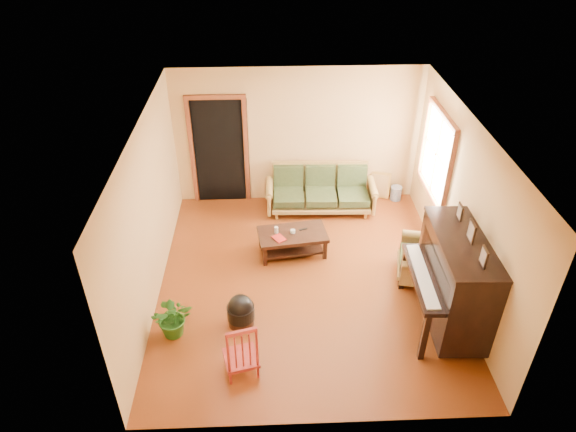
{
  "coord_description": "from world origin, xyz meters",
  "views": [
    {
      "loc": [
        -0.53,
        -6.08,
        5.34
      ],
      "look_at": [
        -0.27,
        0.2,
        1.1
      ],
      "focal_mm": 32.0,
      "sensor_mm": 36.0,
      "label": 1
    }
  ],
  "objects_px": {
    "footstool": "(241,314)",
    "potted_plant": "(173,317)",
    "armchair": "(422,255)",
    "red_chair": "(240,346)",
    "coffee_table": "(292,243)",
    "sofa": "(321,190)",
    "ceramic_crock": "(396,193)",
    "piano": "(455,282)"
  },
  "relations": [
    {
      "from": "ceramic_crock",
      "to": "footstool",
      "type": "bearing_deg",
      "value": -132.08
    },
    {
      "from": "footstool",
      "to": "potted_plant",
      "type": "relative_size",
      "value": 0.63
    },
    {
      "from": "coffee_table",
      "to": "red_chair",
      "type": "bearing_deg",
      "value": -107.69
    },
    {
      "from": "red_chair",
      "to": "footstool",
      "type": "bearing_deg",
      "value": 78.12
    },
    {
      "from": "sofa",
      "to": "coffee_table",
      "type": "relative_size",
      "value": 1.78
    },
    {
      "from": "armchair",
      "to": "piano",
      "type": "xyz_separation_m",
      "value": [
        0.15,
        -0.98,
        0.29
      ]
    },
    {
      "from": "armchair",
      "to": "ceramic_crock",
      "type": "xyz_separation_m",
      "value": [
        0.12,
        2.28,
        -0.28
      ]
    },
    {
      "from": "red_chair",
      "to": "ceramic_crock",
      "type": "bearing_deg",
      "value": 40.48
    },
    {
      "from": "sofa",
      "to": "armchair",
      "type": "distance_m",
      "value": 2.4
    },
    {
      "from": "sofa",
      "to": "coffee_table",
      "type": "bearing_deg",
      "value": -112.78
    },
    {
      "from": "coffee_table",
      "to": "footstool",
      "type": "height_order",
      "value": "coffee_table"
    },
    {
      "from": "armchair",
      "to": "red_chair",
      "type": "xyz_separation_m",
      "value": [
        -2.75,
        -1.74,
        0.02
      ]
    },
    {
      "from": "armchair",
      "to": "footstool",
      "type": "relative_size",
      "value": 2.18
    },
    {
      "from": "armchair",
      "to": "piano",
      "type": "height_order",
      "value": "piano"
    },
    {
      "from": "sofa",
      "to": "footstool",
      "type": "relative_size",
      "value": 5.14
    },
    {
      "from": "coffee_table",
      "to": "red_chair",
      "type": "height_order",
      "value": "red_chair"
    },
    {
      "from": "sofa",
      "to": "piano",
      "type": "height_order",
      "value": "piano"
    },
    {
      "from": "ceramic_crock",
      "to": "armchair",
      "type": "bearing_deg",
      "value": -92.96
    },
    {
      "from": "sofa",
      "to": "ceramic_crock",
      "type": "xyz_separation_m",
      "value": [
        1.51,
        0.32,
        -0.29
      ]
    },
    {
      "from": "footstool",
      "to": "ceramic_crock",
      "type": "xyz_separation_m",
      "value": [
        2.9,
        3.21,
        -0.05
      ]
    },
    {
      "from": "coffee_table",
      "to": "potted_plant",
      "type": "relative_size",
      "value": 1.82
    },
    {
      "from": "ceramic_crock",
      "to": "coffee_table",
      "type": "bearing_deg",
      "value": -142.48
    },
    {
      "from": "footstool",
      "to": "piano",
      "type": "bearing_deg",
      "value": -0.95
    },
    {
      "from": "piano",
      "to": "red_chair",
      "type": "bearing_deg",
      "value": -163.14
    },
    {
      "from": "armchair",
      "to": "coffee_table",
      "type": "bearing_deg",
      "value": 174.42
    },
    {
      "from": "sofa",
      "to": "ceramic_crock",
      "type": "height_order",
      "value": "sofa"
    },
    {
      "from": "coffee_table",
      "to": "ceramic_crock",
      "type": "relative_size",
      "value": 4.07
    },
    {
      "from": "footstool",
      "to": "red_chair",
      "type": "height_order",
      "value": "red_chair"
    },
    {
      "from": "coffee_table",
      "to": "ceramic_crock",
      "type": "height_order",
      "value": "coffee_table"
    },
    {
      "from": "footstool",
      "to": "red_chair",
      "type": "relative_size",
      "value": 0.44
    },
    {
      "from": "footstool",
      "to": "red_chair",
      "type": "xyz_separation_m",
      "value": [
        0.03,
        -0.82,
        0.26
      ]
    },
    {
      "from": "armchair",
      "to": "ceramic_crock",
      "type": "bearing_deg",
      "value": 100.22
    },
    {
      "from": "armchair",
      "to": "footstool",
      "type": "bearing_deg",
      "value": -148.36
    },
    {
      "from": "ceramic_crock",
      "to": "sofa",
      "type": "bearing_deg",
      "value": -168.12
    },
    {
      "from": "armchair",
      "to": "potted_plant",
      "type": "xyz_separation_m",
      "value": [
        -3.69,
        -1.07,
        -0.11
      ]
    },
    {
      "from": "coffee_table",
      "to": "sofa",
      "type": "bearing_deg",
      "value": 65.51
    },
    {
      "from": "potted_plant",
      "to": "red_chair",
      "type": "bearing_deg",
      "value": -35.59
    },
    {
      "from": "piano",
      "to": "footstool",
      "type": "bearing_deg",
      "value": -178.93
    },
    {
      "from": "piano",
      "to": "ceramic_crock",
      "type": "distance_m",
      "value": 3.31
    },
    {
      "from": "coffee_table",
      "to": "armchair",
      "type": "relative_size",
      "value": 1.33
    },
    {
      "from": "sofa",
      "to": "coffee_table",
      "type": "xyz_separation_m",
      "value": [
        -0.59,
        -1.29,
        -0.22
      ]
    },
    {
      "from": "coffee_table",
      "to": "armchair",
      "type": "distance_m",
      "value": 2.1
    }
  ]
}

